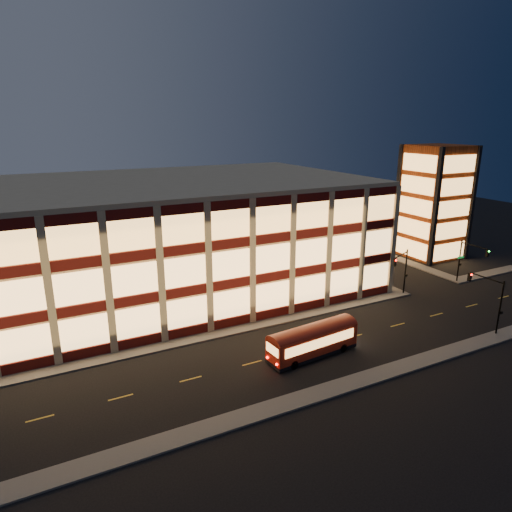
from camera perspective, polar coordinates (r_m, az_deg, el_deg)
ground at (r=49.08m, az=-1.58°, el=-9.60°), size 200.00×200.00×0.00m
sidewalk_office_south at (r=48.80m, az=-5.32°, el=-9.73°), size 54.00×2.00×0.15m
sidewalk_office_east at (r=73.80m, az=8.84°, el=-0.61°), size 2.00×30.00×0.15m
sidewalk_tower_south at (r=74.85m, az=26.84°, el=-2.01°), size 14.00×2.00×0.15m
sidewalk_tower_west at (r=80.56m, az=15.20°, el=0.46°), size 2.00×30.00×0.15m
sidewalk_near at (r=39.25m, az=7.05°, el=-16.90°), size 100.00×2.00×0.15m
office_building at (r=60.63m, az=-11.10°, el=2.53°), size 50.45×30.45×14.50m
stair_tower at (r=79.40m, az=21.34°, el=6.28°), size 8.60×8.60×18.00m
traffic_signal_far at (r=60.01m, az=17.76°, el=-1.22°), size 3.79×1.87×6.00m
traffic_signal_right at (r=67.75m, az=25.10°, el=-0.03°), size 1.20×4.37×6.00m
traffic_signal_near at (r=54.17m, az=27.10°, el=-4.19°), size 0.32×4.45×6.00m
trolley_bus at (r=44.30m, az=7.11°, el=-10.25°), size 9.47×3.17×3.15m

